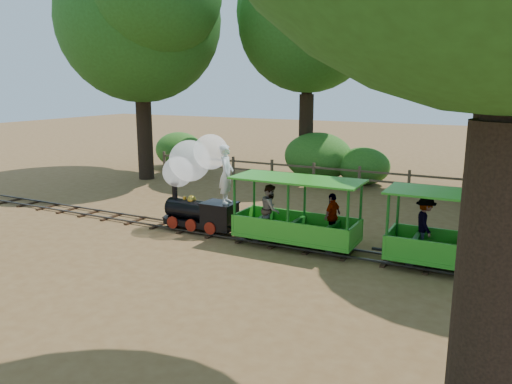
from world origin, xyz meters
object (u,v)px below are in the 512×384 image
at_px(locomotive, 197,176).
at_px(fence, 336,174).
at_px(carriage_front, 295,219).
at_px(carriage_rear, 454,238).

height_order(locomotive, fence, locomotive).
height_order(locomotive, carriage_front, locomotive).
relative_size(locomotive, carriage_rear, 0.86).
bearing_deg(fence, carriage_rear, -55.27).
relative_size(locomotive, fence, 0.16).
distance_m(locomotive, carriage_front, 3.31).
bearing_deg(carriage_front, carriage_rear, 1.25).
bearing_deg(fence, carriage_front, -79.21).
height_order(locomotive, carriage_rear, locomotive).
bearing_deg(carriage_front, fence, 100.79).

